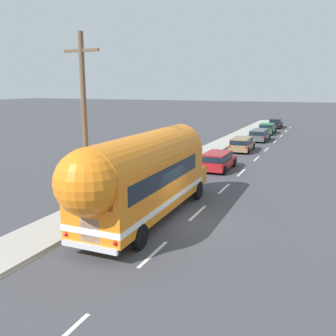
% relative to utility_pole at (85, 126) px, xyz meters
% --- Properties ---
extents(ground_plane, '(300.00, 300.00, 0.00)m').
position_rel_utility_pole_xyz_m(ground_plane, '(4.55, 1.18, -4.42)').
color(ground_plane, '#424247').
extents(lane_markings, '(3.94, 80.00, 0.01)m').
position_rel_utility_pole_xyz_m(lane_markings, '(1.87, 14.06, -4.42)').
color(lane_markings, silver).
rests_on(lane_markings, ground).
extents(sidewalk_slab, '(2.47, 90.00, 0.15)m').
position_rel_utility_pole_xyz_m(sidewalk_slab, '(-0.49, 11.18, -4.35)').
color(sidewalk_slab, '#ADA89E').
rests_on(sidewalk_slab, ground).
extents(utility_pole, '(1.80, 0.24, 8.50)m').
position_rel_utility_pole_xyz_m(utility_pole, '(0.00, 0.00, 0.00)').
color(utility_pole, brown).
rests_on(utility_pole, ground).
extents(painted_bus, '(2.71, 11.63, 4.12)m').
position_rel_utility_pole_xyz_m(painted_bus, '(2.66, 0.49, -2.12)').
color(painted_bus, orange).
rests_on(painted_bus, ground).
extents(car_lead, '(1.97, 4.39, 1.37)m').
position_rel_utility_pole_xyz_m(car_lead, '(2.67, 12.62, -3.64)').
color(car_lead, '#A5191E').
rests_on(car_lead, ground).
extents(car_second, '(2.01, 4.44, 1.37)m').
position_rel_utility_pole_xyz_m(car_second, '(2.51, 21.53, -3.63)').
color(car_second, olive).
rests_on(car_second, ground).
extents(car_third, '(1.93, 4.66, 1.37)m').
position_rel_utility_pole_xyz_m(car_third, '(2.81, 29.33, -3.63)').
color(car_third, '#474C51').
rests_on(car_third, ground).
extents(car_fourth, '(2.06, 4.69, 1.37)m').
position_rel_utility_pole_xyz_m(car_fourth, '(2.49, 36.75, -3.68)').
color(car_fourth, '#196633').
rests_on(car_fourth, ground).
extents(car_fifth, '(2.02, 4.77, 1.37)m').
position_rel_utility_pole_xyz_m(car_fifth, '(2.47, 44.78, -3.68)').
color(car_fifth, black).
rests_on(car_fifth, ground).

